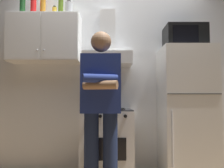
{
  "coord_description": "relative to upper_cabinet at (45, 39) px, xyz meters",
  "views": [
    {
      "loc": [
        0.01,
        -2.72,
        0.98
      ],
      "look_at": [
        0.0,
        0.0,
        1.15
      ],
      "focal_mm": 39.57,
      "sensor_mm": 36.0,
      "label": 1
    }
  ],
  "objects": [
    {
      "name": "bottle_wine_green",
      "position": [
        -0.29,
        -0.02,
        0.47
      ],
      "size": [
        0.07,
        0.07,
        0.36
      ],
      "color": "#19471E",
      "rests_on": "upper_cabinet"
    },
    {
      "name": "bottle_liquor_amber",
      "position": [
        -0.04,
        0.02,
        0.46
      ],
      "size": [
        0.07,
        0.07,
        0.33
      ],
      "color": "#B7721E",
      "rests_on": "upper_cabinet"
    },
    {
      "name": "microwave",
      "position": [
        1.75,
        -0.11,
        -0.01
      ],
      "size": [
        0.48,
        0.37,
        0.28
      ],
      "color": "black",
      "rests_on": "refrigerator"
    },
    {
      "name": "bottle_olive_oil",
      "position": [
        0.19,
        0.04,
        0.43
      ],
      "size": [
        0.06,
        0.06,
        0.27
      ],
      "color": "#4C6B19",
      "rests_on": "upper_cabinet"
    },
    {
      "name": "upper_cabinet",
      "position": [
        0.0,
        0.0,
        0.0
      ],
      "size": [
        0.9,
        0.37,
        0.6
      ],
      "color": "silver"
    },
    {
      "name": "stove_oven",
      "position": [
        0.8,
        -0.13,
        -1.32
      ],
      "size": [
        0.6,
        0.62,
        0.87
      ],
      "color": "white",
      "rests_on": "ground_plane"
    },
    {
      "name": "refrigerator",
      "position": [
        1.75,
        -0.12,
        -0.95
      ],
      "size": [
        0.6,
        0.62,
        1.6
      ],
      "color": "white",
      "rests_on": "ground_plane"
    },
    {
      "name": "range_hood",
      "position": [
        0.8,
        0.0,
        -0.15
      ],
      "size": [
        0.6,
        0.44,
        0.75
      ],
      "color": "white"
    },
    {
      "name": "bottle_spice_jar",
      "position": [
        0.11,
        0.02,
        0.36
      ],
      "size": [
        0.06,
        0.06,
        0.13
      ],
      "color": "gold",
      "rests_on": "upper_cabinet"
    },
    {
      "name": "person_standing",
      "position": [
        0.75,
        -0.73,
        -0.85
      ],
      "size": [
        0.38,
        0.33,
        1.64
      ],
      "color": "#192342",
      "rests_on": "ground_plane"
    },
    {
      "name": "bottle_soda_red",
      "position": [
        -0.15,
        -0.02,
        0.44
      ],
      "size": [
        0.07,
        0.07,
        0.29
      ],
      "color": "red",
      "rests_on": "upper_cabinet"
    },
    {
      "name": "back_wall_tiled",
      "position": [
        0.85,
        0.23,
        -0.4
      ],
      "size": [
        4.8,
        0.1,
        2.7
      ],
      "primitive_type": "cube",
      "color": "white",
      "rests_on": "ground_plane"
    },
    {
      "name": "bottle_canister_steel",
      "position": [
        0.31,
        -0.03,
        0.38
      ],
      "size": [
        0.09,
        0.09,
        0.18
      ],
      "color": "#B2B5BA",
      "rests_on": "upper_cabinet"
    }
  ]
}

